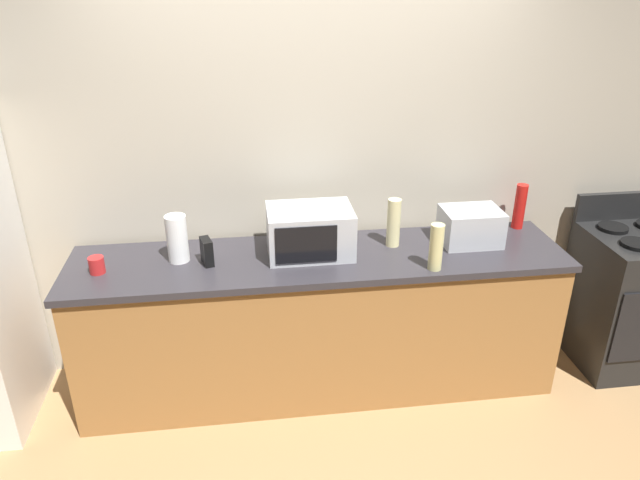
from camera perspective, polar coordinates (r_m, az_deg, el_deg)
ground_plane at (r=3.55m, az=0.90°, el=-17.60°), size 8.00×8.00×0.00m
back_wall at (r=3.57m, az=-0.89°, el=7.88°), size 6.40×0.10×2.70m
counter_run at (r=3.59m, az=-0.00°, el=-7.96°), size 2.84×0.64×0.90m
stove_range at (r=4.29m, az=27.62°, el=-5.00°), size 0.60×0.61×1.08m
microwave at (r=3.34m, az=-0.99°, el=0.84°), size 0.48×0.35×0.27m
toaster_oven at (r=3.59m, az=14.36°, el=1.30°), size 0.34×0.26×0.21m
paper_towel_roll at (r=3.35m, az=-13.66°, el=0.14°), size 0.12×0.12×0.27m
cordless_phone at (r=3.30m, az=-10.89°, el=-1.12°), size 0.08×0.12×0.15m
bottle_hand_soap at (r=3.46m, az=7.13°, el=1.68°), size 0.08×0.08×0.29m
bottle_hot_sauce at (r=3.87m, az=18.76°, el=3.10°), size 0.07×0.07×0.29m
bottle_vinegar at (r=3.22m, az=11.17°, el=-0.67°), size 0.08×0.08×0.26m
mug_red at (r=3.38m, az=-20.79°, el=-2.28°), size 0.08×0.08×0.09m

